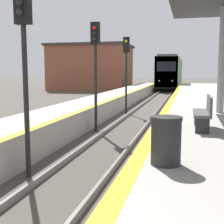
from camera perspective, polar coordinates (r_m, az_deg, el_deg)
train at (r=46.45m, az=10.73°, el=7.10°), size 2.68×20.71×4.44m
signal_near at (r=7.51m, az=-15.83°, el=11.81°), size 0.36×0.31×4.47m
signal_mid at (r=12.87m, az=-3.05°, el=10.20°), size 0.36×0.31×4.47m
signal_far at (r=18.45m, az=2.63°, el=9.40°), size 0.36×0.31×4.47m
trash_bin at (r=5.37m, az=9.84°, el=-5.16°), size 0.53×0.53×0.83m
bench at (r=8.81m, az=16.52°, el=0.05°), size 0.44×1.54×0.92m
station_building at (r=42.23m, az=-3.80°, el=8.17°), size 10.38×8.14×5.94m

